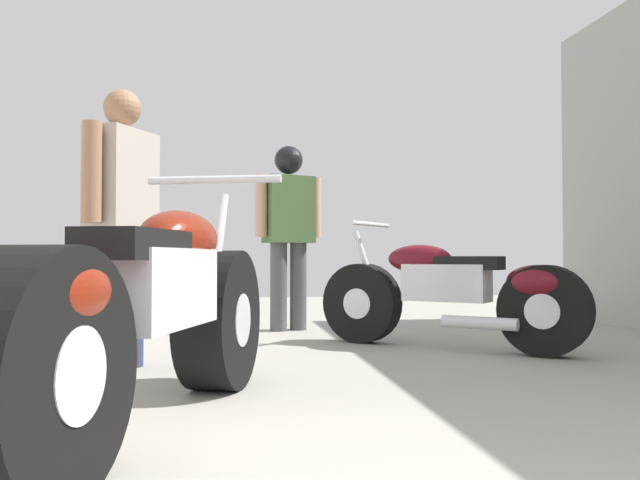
% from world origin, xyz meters
% --- Properties ---
extents(ground_plane, '(15.16, 15.16, 0.00)m').
position_xyz_m(ground_plane, '(0.00, 3.16, 0.00)').
color(ground_plane, '#9E998E').
extents(motorcycle_maroon_cruiser, '(0.97, 2.23, 1.06)m').
position_xyz_m(motorcycle_maroon_cruiser, '(-0.87, 2.33, 0.44)').
color(motorcycle_maroon_cruiser, black).
rests_on(motorcycle_maroon_cruiser, ground_plane).
extents(motorcycle_black_naked, '(1.63, 1.40, 0.93)m').
position_xyz_m(motorcycle_black_naked, '(1.00, 4.34, 0.40)').
color(motorcycle_black_naked, black).
rests_on(motorcycle_black_naked, ground_plane).
extents(mechanic_in_blue, '(0.41, 0.64, 1.65)m').
position_xyz_m(mechanic_in_blue, '(-1.21, 3.80, 0.93)').
color(mechanic_in_blue, '#2D3851').
rests_on(mechanic_in_blue, ground_plane).
extents(mechanic_with_helmet, '(0.65, 0.37, 1.67)m').
position_xyz_m(mechanic_with_helmet, '(-0.04, 5.74, 1.00)').
color(mechanic_with_helmet, '#4C4C4C').
rests_on(mechanic_with_helmet, ground_plane).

